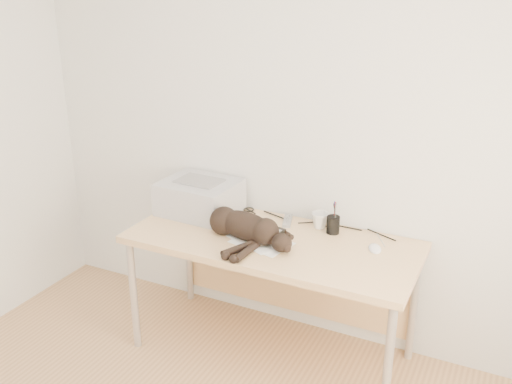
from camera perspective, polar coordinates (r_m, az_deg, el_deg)
The scene contains 11 objects.
wall_back at distance 3.27m, azimuth 4.35°, elevation 6.63°, with size 3.50×3.50×0.00m, color silver.
desk at distance 3.28m, azimuth 2.22°, elevation -6.25°, with size 1.60×0.70×0.74m.
printer at distance 3.48m, azimuth -5.64°, elevation -0.47°, with size 0.46×0.39×0.21m.
papers at distance 3.12m, azimuth 0.39°, elevation -4.93°, with size 0.39×0.32×0.01m.
cat at distance 3.13m, azimuth -1.38°, elevation -3.51°, with size 0.71×0.42×0.17m.
mug at distance 3.29m, azimuth 6.41°, elevation -2.84°, with size 0.10×0.10×0.09m, color white.
pen_cup at distance 3.23m, azimuth 7.72°, elevation -3.23°, with size 0.07×0.07×0.19m.
remote_grey at distance 3.36m, azimuth 3.16°, elevation -2.89°, with size 0.05×0.17×0.02m, color gray.
remote_black at distance 3.18m, azimuth 1.71°, elevation -4.32°, with size 0.05×0.19×0.02m, color black.
mouse at distance 3.09m, azimuth 11.82°, elevation -5.36°, with size 0.07×0.11×0.04m, color white.
cable_tangle at distance 3.41m, azimuth 3.78°, elevation -2.61°, with size 1.36×0.08×0.01m, color black, non-canonical shape.
Camera 1 is at (1.17, -1.20, 2.10)m, focal length 40.00 mm.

